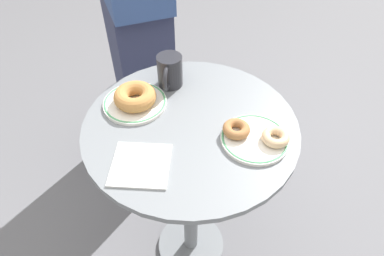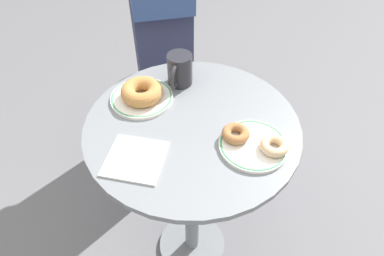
% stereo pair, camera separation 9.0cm
% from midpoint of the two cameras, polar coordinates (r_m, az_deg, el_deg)
% --- Properties ---
extents(ground_plane, '(7.00, 7.00, 0.02)m').
position_cam_midpoint_polar(ground_plane, '(1.57, -1.91, -19.75)').
color(ground_plane, slate).
extents(cafe_table, '(0.61, 0.61, 0.76)m').
position_cam_midpoint_polar(cafe_table, '(1.10, -2.59, -7.53)').
color(cafe_table, slate).
rests_on(cafe_table, ground).
extents(plate_left, '(0.19, 0.19, 0.01)m').
position_cam_midpoint_polar(plate_left, '(1.01, -12.29, 4.19)').
color(plate_left, white).
rests_on(plate_left, cafe_table).
extents(plate_right, '(0.18, 0.18, 0.01)m').
position_cam_midpoint_polar(plate_right, '(0.89, 7.87, -1.93)').
color(plate_right, white).
rests_on(plate_right, cafe_table).
extents(donut_old_fashioned, '(0.17, 0.17, 0.04)m').
position_cam_midpoint_polar(donut_old_fashioned, '(0.99, -12.36, 5.21)').
color(donut_old_fashioned, '#BC7F42').
rests_on(donut_old_fashioned, plate_left).
extents(donut_glazed, '(0.09, 0.09, 0.02)m').
position_cam_midpoint_polar(donut_glazed, '(0.88, 11.34, -1.66)').
color(donut_glazed, '#E0B789').
rests_on(donut_glazed, plate_right).
extents(donut_cinnamon, '(0.08, 0.08, 0.02)m').
position_cam_midpoint_polar(donut_cinnamon, '(0.88, 4.69, -0.45)').
color(donut_cinnamon, '#A36B3D').
rests_on(donut_cinnamon, plate_right).
extents(paper_napkin, '(0.18, 0.18, 0.01)m').
position_cam_midpoint_polar(paper_napkin, '(0.85, -11.82, -6.36)').
color(paper_napkin, white).
rests_on(paper_napkin, cafe_table).
extents(coffee_mug, '(0.08, 0.12, 0.10)m').
position_cam_midpoint_polar(coffee_mug, '(1.04, -6.38, 9.51)').
color(coffee_mug, '#28282D').
rests_on(coffee_mug, cafe_table).
extents(person_figure, '(0.46, 0.48, 1.66)m').
position_cam_midpoint_polar(person_figure, '(1.44, -11.89, 19.68)').
color(person_figure, '#2D3351').
rests_on(person_figure, ground).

